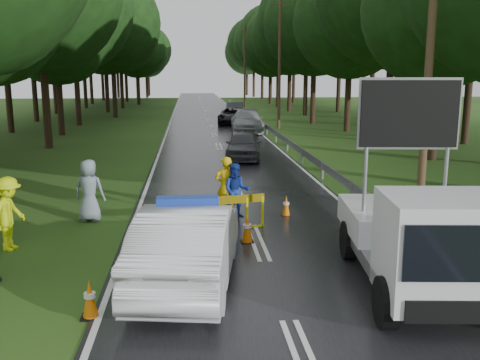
{
  "coord_description": "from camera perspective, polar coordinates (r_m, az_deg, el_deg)",
  "views": [
    {
      "loc": [
        -1.67,
        -13.09,
        4.31
      ],
      "look_at": [
        -0.28,
        1.73,
        1.3
      ],
      "focal_mm": 40.0,
      "sensor_mm": 36.0,
      "label": 1
    }
  ],
  "objects": [
    {
      "name": "barrier",
      "position": [
        14.67,
        -1.8,
        -2.66
      ],
      "size": [
        2.33,
        0.54,
        0.98
      ],
      "rotation": [
        0.0,
        0.0,
        0.21
      ],
      "color": "#D0D50B",
      "rests_on": "ground"
    },
    {
      "name": "queue_car_first",
      "position": [
        26.89,
        0.35,
        3.74
      ],
      "size": [
        2.19,
        4.35,
        1.42
      ],
      "primitive_type": "imported",
      "rotation": [
        0.0,
        0.0,
        -0.13
      ],
      "color": "#3D3F44",
      "rests_on": "ground"
    },
    {
      "name": "utility_pole_near",
      "position": [
        16.6,
        19.65,
        13.39
      ],
      "size": [
        1.4,
        0.24,
        10.0
      ],
      "color": "#4D3A24",
      "rests_on": "ground"
    },
    {
      "name": "cone_near_left",
      "position": [
        10.09,
        -15.72,
        -12.15
      ],
      "size": [
        0.34,
        0.34,
        0.72
      ],
      "color": "black",
      "rests_on": "ground"
    },
    {
      "name": "police_sedan",
      "position": [
        11.14,
        -5.51,
        -6.79
      ],
      "size": [
        2.48,
        5.26,
        1.83
      ],
      "rotation": [
        0.0,
        0.0,
        3.0
      ],
      "color": "silver",
      "rests_on": "ground"
    },
    {
      "name": "bystander_right",
      "position": [
        16.23,
        -15.77,
        -1.08
      ],
      "size": [
        1.0,
        0.77,
        1.83
      ],
      "primitive_type": "imported",
      "rotation": [
        0.0,
        0.0,
        2.91
      ],
      "color": "gray",
      "rests_on": "ground"
    },
    {
      "name": "road",
      "position": [
        43.34,
        -3.14,
        5.72
      ],
      "size": [
        7.0,
        140.0,
        0.02
      ],
      "primitive_type": "cube",
      "color": "black",
      "rests_on": "ground"
    },
    {
      "name": "officer",
      "position": [
        16.19,
        -1.5,
        -0.68
      ],
      "size": [
        0.67,
        0.45,
        1.83
      ],
      "primitive_type": "imported",
      "rotation": [
        0.0,
        0.0,
        3.13
      ],
      "color": "yellow",
      "rests_on": "ground"
    },
    {
      "name": "civilian",
      "position": [
        16.0,
        -0.41,
        -1.14
      ],
      "size": [
        0.85,
        0.69,
        1.65
      ],
      "primitive_type": "imported",
      "rotation": [
        0.0,
        0.0,
        -0.09
      ],
      "color": "#17339B",
      "rests_on": "ground"
    },
    {
      "name": "ground",
      "position": [
        13.88,
        1.83,
        -6.66
      ],
      "size": [
        160.0,
        160.0,
        0.0
      ],
      "primitive_type": "plane",
      "color": "#1D4012",
      "rests_on": "ground"
    },
    {
      "name": "cone_far",
      "position": [
        16.35,
        4.94,
        -2.77
      ],
      "size": [
        0.3,
        0.3,
        0.64
      ],
      "color": "black",
      "rests_on": "ground"
    },
    {
      "name": "cone_right",
      "position": [
        15.98,
        13.72,
        -3.26
      ],
      "size": [
        0.34,
        0.34,
        0.72
      ],
      "color": "black",
      "rests_on": "ground"
    },
    {
      "name": "utility_pole_mid",
      "position": [
        41.67,
        4.23,
        12.44
      ],
      "size": [
        1.4,
        0.24,
        10.0
      ],
      "color": "#4D3A24",
      "rests_on": "ground"
    },
    {
      "name": "utility_pole_far",
      "position": [
        67.45,
        0.5,
        12.07
      ],
      "size": [
        1.4,
        0.24,
        10.0
      ],
      "color": "#4D3A24",
      "rests_on": "ground"
    },
    {
      "name": "queue_car_second",
      "position": [
        39.21,
        0.76,
        6.3
      ],
      "size": [
        2.54,
        5.64,
        1.6
      ],
      "primitive_type": "imported",
      "rotation": [
        0.0,
        0.0,
        -0.05
      ],
      "color": "#999CA1",
      "rests_on": "ground"
    },
    {
      "name": "queue_car_third",
      "position": [
        45.12,
        -0.71,
        6.85
      ],
      "size": [
        3.04,
        5.39,
        1.42
      ],
      "primitive_type": "imported",
      "rotation": [
        0.0,
        0.0,
        -0.14
      ],
      "color": "black",
      "rests_on": "ground"
    },
    {
      "name": "work_truck",
      "position": [
        11.05,
        18.84,
        -5.95
      ],
      "size": [
        2.83,
        5.41,
        4.15
      ],
      "rotation": [
        0.0,
        0.0,
        -0.11
      ],
      "color": "gray",
      "rests_on": "ground"
    },
    {
      "name": "queue_car_fourth",
      "position": [
        51.14,
        -0.56,
        7.44
      ],
      "size": [
        1.98,
        4.68,
        1.5
      ],
      "primitive_type": "imported",
      "rotation": [
        0.0,
        0.0,
        -0.09
      ],
      "color": "#393C40",
      "rests_on": "ground"
    },
    {
      "name": "guardrail",
      "position": [
        43.26,
        1.8,
        6.44
      ],
      "size": [
        0.12,
        60.06,
        0.7
      ],
      "color": "gray",
      "rests_on": "ground"
    },
    {
      "name": "cone_left_mid",
      "position": [
        14.34,
        -9.74,
        -4.65
      ],
      "size": [
        0.37,
        0.37,
        0.78
      ],
      "color": "black",
      "rests_on": "ground"
    },
    {
      "name": "cone_center",
      "position": [
        13.75,
        0.77,
        -5.27
      ],
      "size": [
        0.35,
        0.35,
        0.74
      ],
      "color": "black",
      "rests_on": "ground"
    },
    {
      "name": "bystander_left",
      "position": [
        14.24,
        -23.44,
        -3.32
      ],
      "size": [
        0.93,
        1.31,
        1.83
      ],
      "primitive_type": "imported",
      "rotation": [
        0.0,
        0.0,
        1.35
      ],
      "color": "#CFEC0C",
      "rests_on": "ground"
    }
  ]
}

